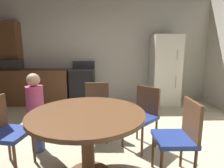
{
  "coord_description": "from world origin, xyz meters",
  "views": [
    {
      "loc": [
        0.12,
        -1.98,
        1.38
      ],
      "look_at": [
        0.17,
        0.96,
        0.83
      ],
      "focal_mm": 28.8,
      "sensor_mm": 36.0,
      "label": 1
    }
  ],
  "objects_px": {
    "chair_north": "(97,107)",
    "chair_east": "(180,134)",
    "microwave": "(13,65)",
    "chair_northeast": "(143,113)",
    "oven_range": "(83,86)",
    "refrigerator": "(165,70)",
    "person_child": "(36,111)",
    "chair_west": "(4,129)",
    "dining_table": "(87,126)"
  },
  "relations": [
    {
      "from": "oven_range",
      "to": "chair_northeast",
      "type": "distance_m",
      "value": 2.49
    },
    {
      "from": "chair_north",
      "to": "chair_east",
      "type": "distance_m",
      "value": 1.37
    },
    {
      "from": "dining_table",
      "to": "chair_west",
      "type": "distance_m",
      "value": 0.99
    },
    {
      "from": "chair_northeast",
      "to": "chair_west",
      "type": "height_order",
      "value": "same"
    },
    {
      "from": "microwave",
      "to": "chair_northeast",
      "type": "xyz_separation_m",
      "value": [
        2.95,
        -2.19,
        -0.53
      ]
    },
    {
      "from": "oven_range",
      "to": "chair_north",
      "type": "height_order",
      "value": "oven_range"
    },
    {
      "from": "oven_range",
      "to": "chair_northeast",
      "type": "relative_size",
      "value": 1.26
    },
    {
      "from": "microwave",
      "to": "chair_east",
      "type": "relative_size",
      "value": 0.51
    },
    {
      "from": "refrigerator",
      "to": "chair_northeast",
      "type": "bearing_deg",
      "value": -114.01
    },
    {
      "from": "chair_east",
      "to": "chair_north",
      "type": "bearing_deg",
      "value": -45.87
    },
    {
      "from": "dining_table",
      "to": "microwave",
      "type": "bearing_deg",
      "value": 127.91
    },
    {
      "from": "dining_table",
      "to": "chair_northeast",
      "type": "xyz_separation_m",
      "value": [
        0.71,
        0.68,
        -0.1
      ]
    },
    {
      "from": "chair_northeast",
      "to": "chair_west",
      "type": "xyz_separation_m",
      "value": [
        -1.68,
        -0.52,
        0.0
      ]
    },
    {
      "from": "chair_east",
      "to": "chair_west",
      "type": "bearing_deg",
      "value": -4.88
    },
    {
      "from": "microwave",
      "to": "chair_north",
      "type": "distance_m",
      "value": 2.99
    },
    {
      "from": "oven_range",
      "to": "chair_north",
      "type": "xyz_separation_m",
      "value": [
        0.49,
        -1.89,
        0.03
      ]
    },
    {
      "from": "microwave",
      "to": "chair_east",
      "type": "bearing_deg",
      "value": -41.7
    },
    {
      "from": "chair_northeast",
      "to": "chair_east",
      "type": "relative_size",
      "value": 1.0
    },
    {
      "from": "chair_north",
      "to": "chair_east",
      "type": "relative_size",
      "value": 1.0
    },
    {
      "from": "oven_range",
      "to": "dining_table",
      "type": "relative_size",
      "value": 0.92
    },
    {
      "from": "refrigerator",
      "to": "person_child",
      "type": "bearing_deg",
      "value": -137.09
    },
    {
      "from": "chair_northeast",
      "to": "chair_east",
      "type": "xyz_separation_m",
      "value": [
        0.27,
        -0.68,
        0.0
      ]
    },
    {
      "from": "oven_range",
      "to": "dining_table",
      "type": "xyz_separation_m",
      "value": [
        0.46,
        -2.87,
        0.14
      ]
    },
    {
      "from": "chair_east",
      "to": "person_child",
      "type": "xyz_separation_m",
      "value": [
        -1.75,
        0.56,
        0.08
      ]
    },
    {
      "from": "chair_north",
      "to": "dining_table",
      "type": "bearing_deg",
      "value": 0.0
    },
    {
      "from": "microwave",
      "to": "chair_north",
      "type": "xyz_separation_m",
      "value": [
        2.26,
        -1.89,
        -0.53
      ]
    },
    {
      "from": "microwave",
      "to": "chair_north",
      "type": "relative_size",
      "value": 0.51
    },
    {
      "from": "refrigerator",
      "to": "dining_table",
      "type": "xyz_separation_m",
      "value": [
        -1.66,
        -2.82,
        -0.28
      ]
    },
    {
      "from": "microwave",
      "to": "chair_north",
      "type": "bearing_deg",
      "value": -39.82
    },
    {
      "from": "dining_table",
      "to": "chair_east",
      "type": "height_order",
      "value": "chair_east"
    },
    {
      "from": "chair_north",
      "to": "chair_west",
      "type": "relative_size",
      "value": 1.0
    },
    {
      "from": "refrigerator",
      "to": "chair_north",
      "type": "height_order",
      "value": "refrigerator"
    },
    {
      "from": "chair_east",
      "to": "person_child",
      "type": "distance_m",
      "value": 1.84
    },
    {
      "from": "oven_range",
      "to": "microwave",
      "type": "bearing_deg",
      "value": -179.88
    },
    {
      "from": "oven_range",
      "to": "microwave",
      "type": "distance_m",
      "value": 1.86
    },
    {
      "from": "chair_northeast",
      "to": "dining_table",
      "type": "bearing_deg",
      "value": 0.0
    },
    {
      "from": "oven_range",
      "to": "refrigerator",
      "type": "bearing_deg",
      "value": -1.45
    },
    {
      "from": "chair_east",
      "to": "chair_west",
      "type": "height_order",
      "value": "same"
    },
    {
      "from": "dining_table",
      "to": "chair_west",
      "type": "xyz_separation_m",
      "value": [
        -0.97,
        0.16,
        -0.1
      ]
    },
    {
      "from": "oven_range",
      "to": "microwave",
      "type": "height_order",
      "value": "microwave"
    },
    {
      "from": "microwave",
      "to": "chair_west",
      "type": "relative_size",
      "value": 0.51
    },
    {
      "from": "refrigerator",
      "to": "chair_west",
      "type": "distance_m",
      "value": 3.76
    },
    {
      "from": "chair_north",
      "to": "chair_west",
      "type": "xyz_separation_m",
      "value": [
        -1.0,
        -0.82,
        0.0
      ]
    },
    {
      "from": "chair_west",
      "to": "chair_east",
      "type": "bearing_deg",
      "value": 4.88
    },
    {
      "from": "dining_table",
      "to": "chair_north",
      "type": "bearing_deg",
      "value": 88.4
    },
    {
      "from": "chair_east",
      "to": "chair_west",
      "type": "relative_size",
      "value": 1.0
    },
    {
      "from": "refrigerator",
      "to": "person_child",
      "type": "relative_size",
      "value": 1.61
    },
    {
      "from": "chair_northeast",
      "to": "person_child",
      "type": "bearing_deg",
      "value": -39.19
    },
    {
      "from": "oven_range",
      "to": "chair_northeast",
      "type": "bearing_deg",
      "value": -61.88
    },
    {
      "from": "microwave",
      "to": "chair_west",
      "type": "bearing_deg",
      "value": -64.93
    }
  ]
}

